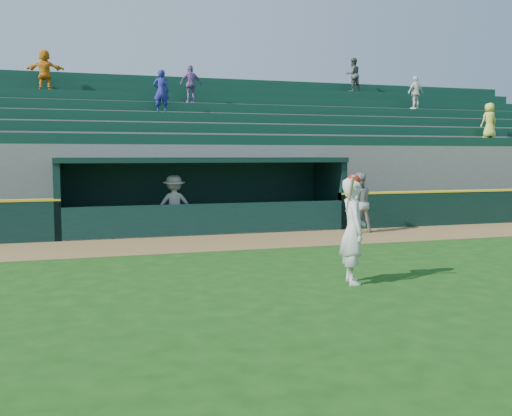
% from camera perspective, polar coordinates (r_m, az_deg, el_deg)
% --- Properties ---
extents(ground, '(120.00, 120.00, 0.00)m').
position_cam_1_polar(ground, '(12.05, 2.24, -6.84)').
color(ground, '#184110').
rests_on(ground, ground).
extents(warning_track, '(40.00, 3.00, 0.01)m').
position_cam_1_polar(warning_track, '(16.68, -3.32, -3.43)').
color(warning_track, brown).
rests_on(warning_track, ground).
extents(dugout_player_front, '(1.00, 0.80, 1.96)m').
position_cam_1_polar(dugout_player_front, '(18.97, 10.21, 0.53)').
color(dugout_player_front, gray).
rests_on(dugout_player_front, ground).
extents(dugout_player_inside, '(1.26, 0.76, 1.90)m').
position_cam_1_polar(dugout_player_inside, '(18.53, -8.18, 0.34)').
color(dugout_player_inside, '#A4A49F').
rests_on(dugout_player_inside, ground).
extents(dugout, '(9.40, 2.80, 2.46)m').
position_cam_1_polar(dugout, '(19.55, -5.50, 1.83)').
color(dugout, slate).
rests_on(dugout, ground).
extents(stands, '(34.50, 6.25, 7.10)m').
position_cam_1_polar(stands, '(24.01, -7.74, 4.92)').
color(stands, slate).
rests_on(stands, ground).
extents(batter_at_plate, '(0.66, 0.91, 2.18)m').
position_cam_1_polar(batter_at_plate, '(11.40, 9.66, -2.14)').
color(batter_at_plate, silver).
rests_on(batter_at_plate, ground).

